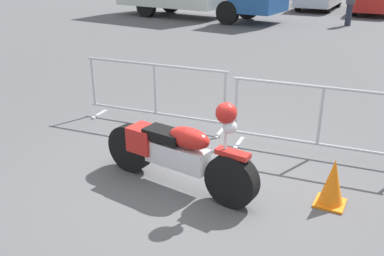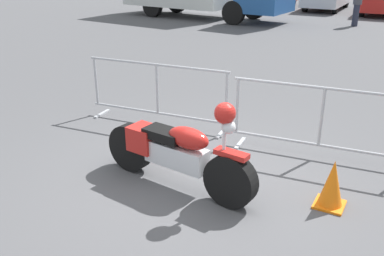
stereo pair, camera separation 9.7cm
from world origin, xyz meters
The scene contains 6 objects.
ground_plane centered at (0.00, 0.00, 0.00)m, with size 120.00×120.00×0.00m, color #4C4C4F.
motorcycle centered at (-0.24, -0.20, 0.48)m, with size 2.22×0.47×1.25m.
crowd_barrier_near centered at (-1.62, 1.48, 0.56)m, with size 2.56×0.67×1.07m.
crowd_barrier_far centered at (1.13, 1.48, 0.56)m, with size 2.56×0.67×1.07m.
pedestrian centered at (-0.48, 14.27, 0.92)m, with size 0.36×0.36×1.69m.
traffic_cone centered at (1.57, 0.26, 0.29)m, with size 0.34×0.34×0.59m.
Camera 1 is at (2.15, -4.34, 2.76)m, focal length 40.00 mm.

